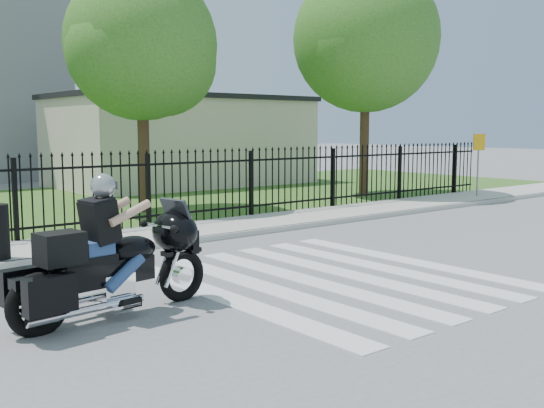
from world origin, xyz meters
TOP-DOWN VIEW (x-y plane):
  - ground at (0.00, 0.00)m, footprint 120.00×120.00m
  - crosswalk at (0.00, 0.00)m, footprint 5.00×5.50m
  - sidewalk at (0.00, 5.00)m, footprint 40.00×2.00m
  - curb at (0.00, 4.00)m, footprint 40.00×0.12m
  - grass_strip at (0.00, 12.00)m, footprint 40.00×12.00m
  - iron_fence at (0.00, 6.00)m, footprint 26.00×0.04m
  - tree_mid at (1.50, 9.00)m, footprint 4.20×4.20m
  - tree_right at (9.50, 8.00)m, footprint 5.00×5.00m
  - building_low at (7.00, 16.00)m, footprint 10.00×6.00m
  - building_low_roof at (7.00, 16.00)m, footprint 10.20×6.20m
  - motorcycle_rider at (-3.66, 0.25)m, footprint 2.84×1.07m
  - traffic_sign at (11.65, 4.86)m, footprint 0.43×0.18m

SIDE VIEW (x-z plane):
  - ground at x=0.00m, z-range 0.00..0.00m
  - crosswalk at x=0.00m, z-range 0.00..0.01m
  - grass_strip at x=0.00m, z-range 0.00..0.02m
  - sidewalk at x=0.00m, z-range 0.00..0.12m
  - curb at x=0.00m, z-range 0.00..0.12m
  - motorcycle_rider at x=-3.66m, z-range -0.17..1.71m
  - iron_fence at x=0.00m, z-range 0.00..1.80m
  - traffic_sign at x=11.65m, z-range 0.56..2.62m
  - building_low at x=7.00m, z-range 0.00..3.50m
  - building_low_roof at x=7.00m, z-range 3.50..3.70m
  - tree_mid at x=1.50m, z-range 1.28..8.06m
  - tree_right at x=9.50m, z-range 1.44..9.34m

